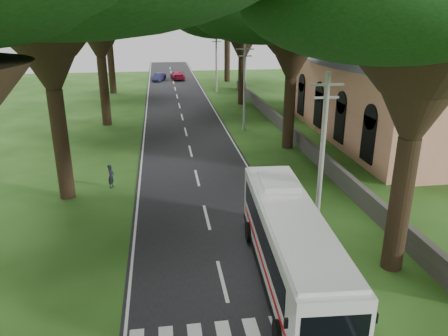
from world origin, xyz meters
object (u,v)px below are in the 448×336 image
at_px(church, 397,82).
at_px(distant_car_c, 178,75).
at_px(coach_bus, 290,244).
at_px(distant_car_b, 159,77).
at_px(pole_near, 322,151).
at_px(pole_mid, 245,85).
at_px(pole_far, 216,62).
at_px(pedestrian, 111,176).

relative_size(church, distant_car_c, 4.83).
bearing_deg(coach_bus, distant_car_b, 98.61).
distance_m(pole_near, pole_mid, 20.00).
distance_m(pole_near, coach_bus, 5.75).
bearing_deg(distant_car_c, pole_far, 105.56).
relative_size(pole_near, distant_car_c, 1.61).
height_order(pole_near, distant_car_c, pole_near).
relative_size(pole_far, distant_car_c, 1.61).
bearing_deg(pole_mid, distant_car_b, 103.68).
bearing_deg(pole_near, coach_bus, -122.45).
xyz_separation_m(pole_mid, pole_far, (0.00, 20.00, 0.00)).
bearing_deg(distant_car_c, church, 110.18).
relative_size(pole_near, pole_mid, 1.00).
bearing_deg(pole_far, pole_near, -90.00).
xyz_separation_m(pole_near, pedestrian, (-11.02, 7.22, -3.42)).
bearing_deg(pole_near, distant_car_c, 95.07).
distance_m(pole_far, pedestrian, 34.76).
bearing_deg(church, pole_mid, 160.19).
height_order(pole_near, distant_car_b, pole_near).
height_order(pole_mid, pedestrian, pole_mid).
distance_m(distant_car_b, distant_car_c, 3.26).
distance_m(coach_bus, distant_car_c, 57.44).
bearing_deg(pedestrian, distant_car_b, 11.05).
distance_m(distant_car_b, pedestrian, 44.78).
bearing_deg(coach_bus, pole_far, 89.97).
bearing_deg(church, pole_far, 116.82).
bearing_deg(coach_bus, pedestrian, 128.86).
bearing_deg(pole_near, pole_mid, 90.00).
height_order(pole_far, distant_car_c, pole_far).
bearing_deg(distant_car_b, pedestrian, -75.05).
height_order(pole_far, coach_bus, pole_far).
height_order(church, pole_near, church).
relative_size(pole_mid, coach_bus, 0.72).
bearing_deg(distant_car_c, pole_mid, 93.80).
relative_size(pole_mid, distant_car_b, 2.18).
height_order(pole_mid, pole_far, same).
xyz_separation_m(pole_near, pole_mid, (0.00, 20.00, 0.00)).
height_order(church, pole_far, church).
height_order(coach_bus, distant_car_c, coach_bus).
height_order(church, coach_bus, church).
bearing_deg(pole_far, pole_mid, -90.00).
bearing_deg(church, distant_car_c, 114.49).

